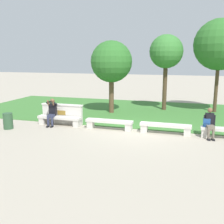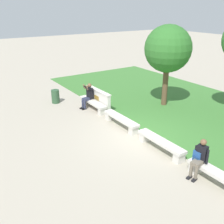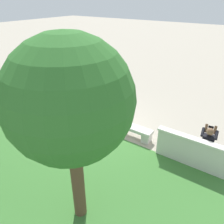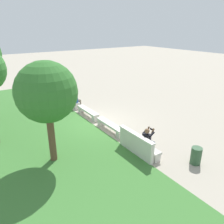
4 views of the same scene
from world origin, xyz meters
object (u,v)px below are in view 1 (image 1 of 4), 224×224
(tree_left_background, at_px, (220,45))
(tree_right_background, at_px, (111,62))
(bench_mid, at_px, (165,127))
(tree_behind_wall, at_px, (166,52))
(person_photographer, at_px, (52,111))
(person_distant, at_px, (210,122))
(bench_main, at_px, (59,119))
(bench_near, at_px, (109,123))
(backpack, at_px, (207,123))
(trash_bin, at_px, (8,121))

(tree_left_background, bearing_deg, tree_right_background, -161.99)
(bench_mid, height_order, tree_behind_wall, tree_behind_wall)
(bench_mid, bearing_deg, person_photographer, -179.20)
(tree_behind_wall, bearing_deg, person_distant, -66.40)
(bench_main, distance_m, tree_behind_wall, 7.81)
(bench_near, xyz_separation_m, backpack, (4.27, -0.00, 0.32))
(bench_main, relative_size, person_distant, 1.76)
(tree_left_background, relative_size, tree_right_background, 1.29)
(person_photographer, height_order, trash_bin, person_photographer)
(trash_bin, bearing_deg, bench_mid, 9.97)
(backpack, relative_size, tree_behind_wall, 0.09)
(tree_right_background, distance_m, trash_bin, 6.60)
(bench_main, height_order, person_photographer, person_photographer)
(person_distant, bearing_deg, tree_left_background, 83.39)
(tree_behind_wall, relative_size, tree_right_background, 1.10)
(bench_mid, relative_size, person_photographer, 1.68)
(bench_near, relative_size, tree_left_background, 0.40)
(backpack, bearing_deg, tree_behind_wall, 112.78)
(tree_left_background, bearing_deg, bench_mid, -113.94)
(backpack, distance_m, tree_left_background, 6.53)
(person_distant, bearing_deg, bench_main, 179.46)
(bench_main, distance_m, tree_right_background, 4.78)
(bench_mid, xyz_separation_m, trash_bin, (-7.16, -1.26, 0.07))
(tree_behind_wall, height_order, trash_bin, tree_behind_wall)
(tree_right_background, bearing_deg, person_distant, -34.26)
(person_photographer, bearing_deg, bench_mid, 0.80)
(tree_left_background, xyz_separation_m, tree_right_background, (-6.00, -1.95, -0.98))
(tree_behind_wall, bearing_deg, tree_right_background, -148.33)
(backpack, xyz_separation_m, tree_behind_wall, (-2.27, 5.41, 2.98))
(backpack, relative_size, trash_bin, 0.57)
(person_photographer, relative_size, trash_bin, 1.76)
(person_photographer, bearing_deg, tree_right_background, 61.88)
(tree_left_background, distance_m, trash_bin, 12.32)
(person_photographer, bearing_deg, bench_main, 12.65)
(bench_near, bearing_deg, backpack, -0.05)
(bench_near, xyz_separation_m, tree_behind_wall, (2.00, 5.41, 3.30))
(tree_right_background, bearing_deg, bench_mid, -45.29)
(tree_behind_wall, bearing_deg, trash_bin, -134.64)
(bench_near, distance_m, bench_mid, 2.58)
(bench_mid, height_order, tree_right_background, tree_right_background)
(bench_main, height_order, tree_right_background, tree_right_background)
(bench_mid, relative_size, tree_left_background, 0.40)
(backpack, xyz_separation_m, tree_right_background, (-5.23, 3.58, 2.41))
(person_photographer, xyz_separation_m, tree_behind_wall, (4.91, 5.48, 2.87))
(backpack, bearing_deg, trash_bin, -171.93)
(trash_bin, bearing_deg, tree_right_background, 53.19)
(person_photographer, xyz_separation_m, tree_left_background, (7.95, 5.61, 3.28))
(bench_mid, bearing_deg, tree_right_background, 134.71)
(bench_mid, xyz_separation_m, person_photographer, (-5.50, -0.08, 0.43))
(person_photographer, xyz_separation_m, tree_right_background, (1.95, 3.66, 2.30))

